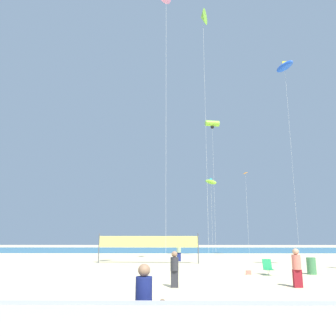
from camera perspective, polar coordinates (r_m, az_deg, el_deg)
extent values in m
plane|color=beige|center=(16.98, 0.62, -19.33)|extent=(120.00, 120.00, 0.00)
cube|color=teal|center=(52.35, 0.65, -14.14)|extent=(120.00, 20.00, 0.01)
cube|color=#A8A8AD|center=(6.96, 0.53, -26.47)|extent=(28.00, 0.44, 0.97)
cube|color=white|center=(7.84, -4.34, -25.61)|extent=(0.36, 0.21, 0.74)
cylinder|color=navy|center=(7.71, -4.26, -20.70)|extent=(0.37, 0.37, 0.61)
sphere|color=#997051|center=(7.65, -4.20, -17.41)|extent=(0.28, 0.28, 0.28)
cube|color=#7A3872|center=(7.81, -1.03, -26.98)|extent=(0.20, 0.12, 0.41)
cylinder|color=maroon|center=(7.72, -1.02, -24.31)|extent=(0.20, 0.20, 0.34)
sphere|color=brown|center=(7.67, -1.01, -22.53)|extent=(0.15, 0.15, 0.15)
cube|color=#2D2D33|center=(15.19, 1.15, -18.89)|extent=(0.34, 0.20, 0.71)
cylinder|color=#2D2D33|center=(15.12, 1.14, -16.45)|extent=(0.36, 0.36, 0.59)
sphere|color=#997051|center=(15.09, 1.14, -14.85)|extent=(0.26, 0.26, 0.26)
cube|color=maroon|center=(16.23, 21.75, -17.54)|extent=(0.37, 0.22, 0.77)
cylinder|color=#EA7260|center=(16.16, 21.56, -15.08)|extent=(0.38, 0.38, 0.63)
sphere|color=tan|center=(16.14, 21.44, -13.47)|extent=(0.28, 0.28, 0.28)
cube|color=navy|center=(29.71, 1.92, -15.31)|extent=(0.36, 0.21, 0.75)
cylinder|color=#99B28C|center=(29.68, 1.91, -14.00)|extent=(0.37, 0.37, 0.62)
sphere|color=beige|center=(29.66, 1.90, -13.14)|extent=(0.28, 0.28, 0.28)
cube|color=#1E8C4C|center=(20.40, 17.23, -16.64)|extent=(0.52, 0.48, 0.03)
cube|color=#1E8C4C|center=(20.65, 16.95, -15.80)|extent=(0.52, 0.23, 0.57)
cylinder|color=silver|center=(20.28, 17.38, -17.12)|extent=(0.03, 0.03, 0.32)
cylinder|color=silver|center=(20.55, 17.15, -17.05)|extent=(0.03, 0.03, 0.32)
cylinder|color=#3F7F4C|center=(21.77, 23.82, -15.42)|extent=(0.52, 0.52, 0.96)
cylinder|color=#4C4C51|center=(28.48, -12.01, -13.56)|extent=(0.08, 0.08, 2.40)
cylinder|color=#4C4C51|center=(27.34, 5.31, -13.85)|extent=(0.08, 0.08, 2.40)
cube|color=#EAE566|center=(27.59, -3.52, -12.76)|extent=(8.22, 0.59, 0.90)
cube|color=#EA7260|center=(20.49, 13.93, -17.36)|extent=(0.29, 0.15, 0.23)
cylinder|color=silver|center=(25.32, 6.65, 6.24)|extent=(0.01, 0.01, 20.03)
cone|color=#8CD833|center=(29.94, 6.15, 24.80)|extent=(0.82, 1.38, 1.33)
cylinder|color=silver|center=(34.11, 20.87, 1.75)|extent=(0.01, 0.01, 19.45)
ellipsoid|color=blue|center=(37.46, 19.76, 16.38)|extent=(1.66, 2.29, 0.83)
cube|color=yellow|center=(37.61, 19.72, 16.82)|extent=(0.43, 0.06, 0.54)
cylinder|color=silver|center=(20.32, -0.35, 8.21)|extent=(0.01, 0.01, 18.35)
cylinder|color=silver|center=(35.81, 13.73, -7.89)|extent=(0.01, 0.01, 8.84)
pyramid|color=orange|center=(36.35, 13.36, -0.84)|extent=(0.49, 0.48, 0.27)
cylinder|color=silver|center=(34.33, 8.08, -3.48)|extent=(0.01, 0.01, 14.17)
cylinder|color=#8CD833|center=(36.01, 7.76, 7.74)|extent=(1.57, 0.88, 0.62)
sphere|color=black|center=(35.88, 7.77, 7.12)|extent=(0.37, 0.37, 0.37)
cylinder|color=silver|center=(36.31, 7.71, -8.74)|extent=(0.01, 0.01, 8.10)
ellipsoid|color=#8CD833|center=(36.73, 7.53, -2.43)|extent=(1.50, 1.22, 0.85)
cube|color=#26BFCC|center=(36.76, 7.53, -2.10)|extent=(0.28, 0.06, 0.35)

